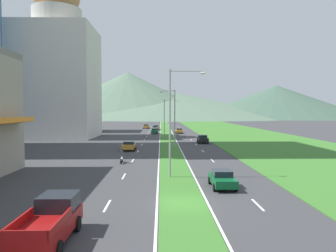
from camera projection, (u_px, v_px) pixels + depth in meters
ground_plane at (182, 204)px, 22.40m from camera, size 600.00×600.00×0.00m
grass_median at (167, 136)px, 82.32m from camera, size 3.20×240.00×0.06m
grass_verge_right at (248, 136)px, 82.75m from camera, size 24.00×240.00×0.06m
lane_dash_left_2 at (107, 206)px, 21.94m from camera, size 0.16×2.80×0.01m
lane_dash_left_3 at (124, 176)px, 31.75m from camera, size 0.16×2.80×0.01m
lane_dash_left_4 at (133, 161)px, 41.56m from camera, size 0.16×2.80×0.01m
lane_dash_left_5 at (138, 151)px, 51.37m from camera, size 0.16×2.80×0.01m
lane_dash_left_6 at (142, 145)px, 61.18m from camera, size 0.16×2.80×0.01m
lane_dash_left_7 at (144, 140)px, 70.99m from camera, size 0.16×2.80×0.01m
lane_dash_left_8 at (146, 136)px, 80.80m from camera, size 0.16×2.80×0.01m
lane_dash_left_9 at (148, 134)px, 90.62m from camera, size 0.16×2.80×0.01m
lane_dash_left_10 at (149, 131)px, 100.43m from camera, size 0.16×2.80×0.01m
lane_dash_left_11 at (150, 129)px, 110.24m from camera, size 0.16×2.80×0.01m
lane_dash_left_12 at (151, 128)px, 120.05m from camera, size 0.16×2.80×0.01m
lane_dash_left_13 at (152, 127)px, 129.86m from camera, size 0.16×2.80×0.01m
lane_dash_right_2 at (258, 205)px, 22.16m from camera, size 0.16×2.80×0.01m
lane_dash_right_3 at (228, 176)px, 31.97m from camera, size 0.16×2.80×0.01m
lane_dash_right_4 at (212, 160)px, 41.78m from camera, size 0.16×2.80×0.01m
lane_dash_right_5 at (203, 151)px, 51.59m from camera, size 0.16×2.80×0.01m
lane_dash_right_6 at (196, 144)px, 61.40m from camera, size 0.16×2.80×0.01m
lane_dash_right_7 at (191, 140)px, 71.21m from camera, size 0.16×2.80×0.01m
lane_dash_right_8 at (188, 136)px, 81.02m from camera, size 0.16×2.80×0.01m
lane_dash_right_9 at (185, 133)px, 90.83m from camera, size 0.16×2.80×0.01m
lane_dash_right_10 at (182, 131)px, 100.64m from camera, size 0.16×2.80×0.01m
lane_dash_right_11 at (181, 129)px, 110.45m from camera, size 0.16×2.80×0.01m
lane_dash_right_12 at (179, 128)px, 120.26m from camera, size 0.16×2.80×0.01m
lane_dash_right_13 at (178, 127)px, 130.07m from camera, size 0.16×2.80×0.01m
edge_line_median_left at (160, 136)px, 82.28m from camera, size 0.16×240.00×0.01m
edge_line_median_right at (174, 136)px, 82.36m from camera, size 0.16×240.00×0.01m
domed_building at (58, 68)px, 76.98m from camera, size 17.36×17.36×38.73m
midrise_colored at (66, 100)px, 99.35m from camera, size 15.94×15.94×18.91m
hill_far_left at (128, 95)px, 297.81m from camera, size 172.07×172.07×41.10m
hill_far_center at (173, 105)px, 299.73m from camera, size 228.65×228.65×22.91m
hill_far_right at (276, 102)px, 275.01m from camera, size 143.25×143.25×27.51m
street_lamp_near at (174, 116)px, 30.88m from camera, size 3.50×0.31×10.27m
street_lamp_mid at (173, 116)px, 53.47m from camera, size 2.60×0.42×9.76m
street_lamp_far at (166, 115)px, 75.95m from camera, size 3.51×0.40×8.98m
car_0 at (155, 131)px, 89.76m from camera, size 1.90×4.25×1.50m
car_1 at (203, 139)px, 64.00m from camera, size 1.97×4.18×1.60m
car_2 at (179, 131)px, 91.62m from camera, size 1.93×4.45×1.40m
car_3 at (129, 146)px, 52.54m from camera, size 2.04×4.45×1.46m
car_4 at (156, 127)px, 110.67m from camera, size 1.95×4.44×1.47m
car_5 at (146, 126)px, 115.48m from camera, size 1.95×4.11×1.51m
car_6 at (155, 128)px, 104.72m from camera, size 1.87×4.73×1.51m
car_8 at (222, 179)px, 27.16m from camera, size 1.92×4.19×1.44m
pickup_truck_0 at (51, 221)px, 15.99m from camera, size 2.18×5.40×2.00m
motorcycle_rider at (122, 157)px, 39.75m from camera, size 0.36×2.00×1.80m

